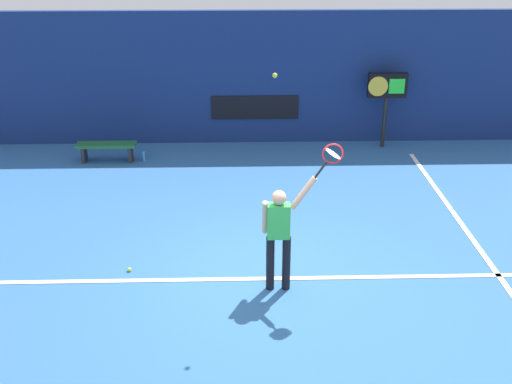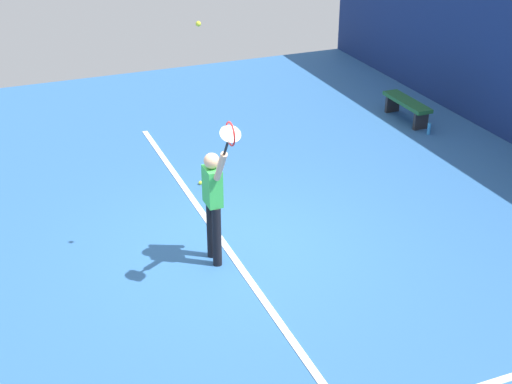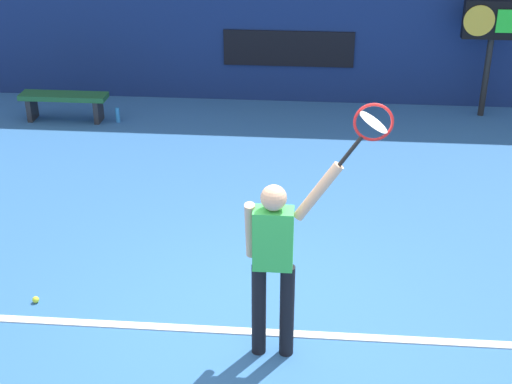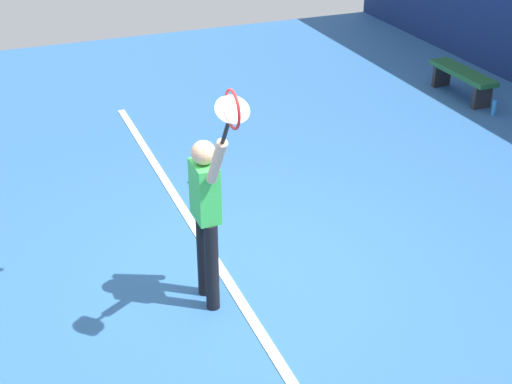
% 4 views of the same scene
% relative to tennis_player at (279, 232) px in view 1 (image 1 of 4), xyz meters
% --- Properties ---
extents(ground_plane, '(18.00, 18.00, 0.00)m').
position_rel_tennis_player_xyz_m(ground_plane, '(-0.19, 0.34, -1.01)').
color(ground_plane, '#2D609E').
extents(back_wall, '(18.00, 0.20, 3.30)m').
position_rel_tennis_player_xyz_m(back_wall, '(-0.19, 6.95, 0.64)').
color(back_wall, navy).
rests_on(back_wall, ground_plane).
extents(sponsor_banner_center, '(2.20, 0.03, 0.60)m').
position_rel_tennis_player_xyz_m(sponsor_banner_center, '(-0.19, 6.83, -0.08)').
color(sponsor_banner_center, black).
extents(court_baseline, '(10.00, 0.10, 0.01)m').
position_rel_tennis_player_xyz_m(court_baseline, '(-0.19, 0.27, -1.00)').
color(court_baseline, white).
rests_on(court_baseline, ground_plane).
extents(court_sideline, '(0.10, 7.00, 0.01)m').
position_rel_tennis_player_xyz_m(court_sideline, '(3.63, 2.34, -1.00)').
color(court_sideline, white).
rests_on(court_sideline, ground_plane).
extents(tennis_player, '(0.80, 0.31, 1.92)m').
position_rel_tennis_player_xyz_m(tennis_player, '(0.00, 0.00, 0.00)').
color(tennis_player, black).
rests_on(tennis_player, ground_plane).
extents(tennis_racket, '(0.48, 0.27, 0.60)m').
position_rel_tennis_player_xyz_m(tennis_racket, '(0.73, -0.00, 1.23)').
color(tennis_racket, black).
extents(tennis_ball, '(0.07, 0.07, 0.07)m').
position_rel_tennis_player_xyz_m(tennis_ball, '(-0.10, -0.09, 2.42)').
color(tennis_ball, '#CCE033').
extents(scoreboard_clock, '(0.96, 0.20, 1.89)m').
position_rel_tennis_player_xyz_m(scoreboard_clock, '(3.02, 6.42, 0.48)').
color(scoreboard_clock, black).
rests_on(scoreboard_clock, ground_plane).
extents(court_bench, '(1.40, 0.36, 0.45)m').
position_rel_tennis_player_xyz_m(court_bench, '(-3.74, 5.61, -0.67)').
color(court_bench, '#1E592D').
rests_on(court_bench, ground_plane).
extents(water_bottle, '(0.07, 0.07, 0.24)m').
position_rel_tennis_player_xyz_m(water_bottle, '(-2.88, 5.61, -0.89)').
color(water_bottle, '#338CD8').
rests_on(water_bottle, ground_plane).
extents(spare_ball, '(0.07, 0.07, 0.07)m').
position_rel_tennis_player_xyz_m(spare_ball, '(-2.43, 0.57, -0.97)').
color(spare_ball, '#CCE033').
rests_on(spare_ball, ground_plane).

